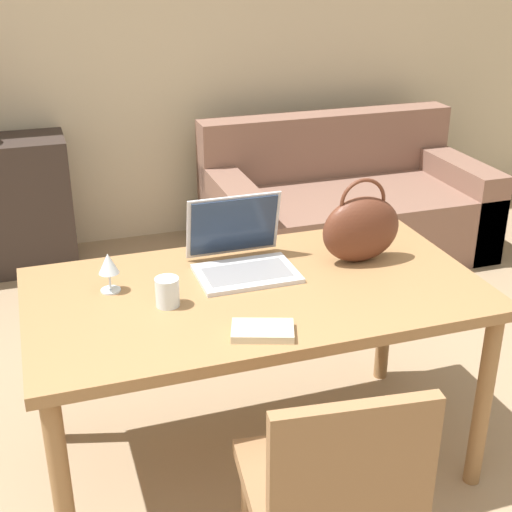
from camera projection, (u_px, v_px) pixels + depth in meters
The scene contains 9 objects.
wall_back at pixel (113, 27), 4.25m from camera, with size 10.00×0.06×2.70m.
dining_table at pixel (256, 308), 2.48m from camera, with size 1.56×0.85×0.74m.
chair at pixel (333, 490), 1.89m from camera, with size 0.49×0.49×0.87m.
couch at pixel (344, 209), 4.47m from camera, with size 1.68×0.92×0.82m.
laptop at pixel (240, 250), 2.57m from camera, with size 0.35×0.31×0.26m.
drinking_glass at pixel (167, 292), 2.31m from camera, with size 0.08×0.08×0.10m.
wine_glass at pixel (108, 265), 2.39m from camera, with size 0.07×0.07×0.14m.
handbag at pixel (361, 228), 2.60m from camera, with size 0.30×0.12×0.32m.
book at pixel (263, 331), 2.16m from camera, with size 0.22×0.17×0.02m.
Camera 1 is at (-0.58, -1.42, 1.85)m, focal length 50.00 mm.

